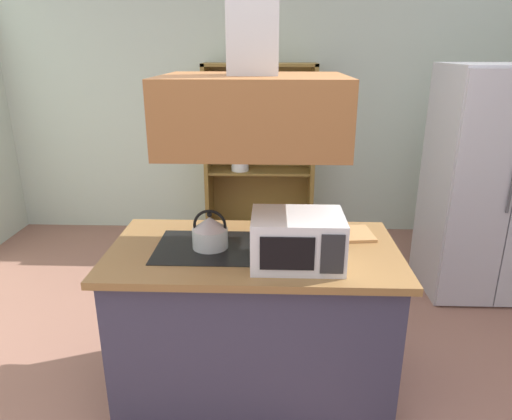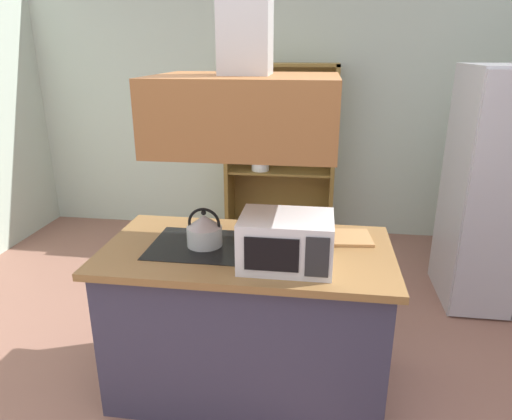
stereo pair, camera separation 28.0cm
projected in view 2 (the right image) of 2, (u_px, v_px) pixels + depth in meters
wall_back at (306, 108)px, 4.86m from camera, size 6.00×0.12×2.70m
kitchen_island at (248, 318)px, 2.70m from camera, size 1.59×0.86×0.90m
range_hood at (246, 89)px, 2.27m from camera, size 0.90×0.70×1.24m
dish_cabinet at (280, 163)px, 4.88m from camera, size 1.12×0.40×1.80m
kettle at (204, 230)px, 2.55m from camera, size 0.20×0.20×0.22m
cutting_board at (341, 237)px, 2.67m from camera, size 0.36×0.27×0.02m
microwave at (286, 241)px, 2.31m from camera, size 0.46×0.35×0.26m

